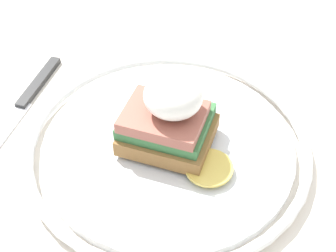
{
  "coord_description": "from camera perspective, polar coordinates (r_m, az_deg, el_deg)",
  "views": [
    {
      "loc": [
        -0.14,
        0.33,
        1.1
      ],
      "look_at": [
        -0.03,
        0.03,
        0.78
      ],
      "focal_mm": 50.0,
      "sensor_mm": 36.0,
      "label": 1
    }
  ],
  "objects": [
    {
      "name": "sandwich",
      "position": [
        0.45,
        0.16,
        1.0
      ],
      "size": [
        0.12,
        0.08,
        0.08
      ],
      "color": "olive",
      "rests_on": "plate"
    },
    {
      "name": "dining_table",
      "position": [
        0.6,
        -2.03,
        -8.2
      ],
      "size": [
        0.91,
        0.85,
        0.75
      ],
      "color": "beige",
      "rests_on": "ground_plane"
    },
    {
      "name": "plate",
      "position": [
        0.48,
        -0.0,
        -2.32
      ],
      "size": [
        0.29,
        0.29,
        0.02
      ],
      "color": "silver",
      "rests_on": "dining_table"
    },
    {
      "name": "knife",
      "position": [
        0.55,
        -17.06,
        2.89
      ],
      "size": [
        0.02,
        0.19,
        0.01
      ],
      "color": "#2D2D2D",
      "rests_on": "dining_table"
    }
  ]
}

